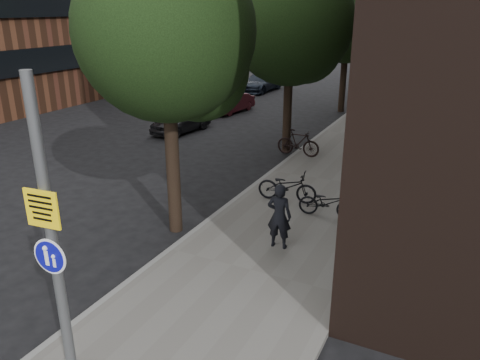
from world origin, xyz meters
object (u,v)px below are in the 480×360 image
Objects in this scene: pedestrian at (279,216)px; parked_bike_facade_near at (327,203)px; signpost at (52,239)px; parked_car_near at (181,120)px.

pedestrian reaches higher than parked_bike_facade_near.
pedestrian is 1.02× the size of parked_bike_facade_near.
parked_bike_facade_near is at bearing 70.44° from signpost.
parked_bike_facade_near is at bearing -29.74° from parked_car_near.
parked_bike_facade_near is (0.58, 2.32, -0.41)m from pedestrian.
parked_bike_facade_near is 11.62m from parked_car_near.
signpost is 2.92× the size of pedestrian.
signpost reaches higher than parked_bike_facade_near.
pedestrian is at bearing -39.79° from parked_car_near.
signpost is 6.02m from pedestrian.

